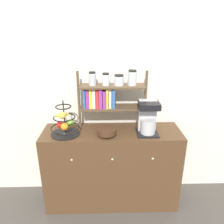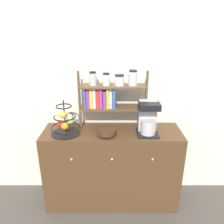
# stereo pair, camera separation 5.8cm
# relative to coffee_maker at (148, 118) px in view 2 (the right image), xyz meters

# --- Properties ---
(ground_plane) EXTENTS (12.00, 12.00, 0.00)m
(ground_plane) POSITION_rel_coffee_maker_xyz_m (-0.36, -0.18, -1.07)
(ground_plane) COLOR #47423D
(wall_back) EXTENTS (7.00, 0.05, 2.60)m
(wall_back) POSITION_rel_coffee_maker_xyz_m (-0.36, 0.31, 0.23)
(wall_back) COLOR silver
(wall_back) RESTS_ON ground_plane
(sideboard) EXTENTS (1.47, 0.46, 0.90)m
(sideboard) POSITION_rel_coffee_maker_xyz_m (-0.36, 0.04, -0.62)
(sideboard) COLOR #4C331E
(sideboard) RESTS_ON ground_plane
(coffee_maker) EXTENTS (0.21, 0.23, 0.34)m
(coffee_maker) POSITION_rel_coffee_maker_xyz_m (0.00, 0.00, 0.00)
(coffee_maker) COLOR black
(coffee_maker) RESTS_ON sideboard
(fruit_stand) EXTENTS (0.29, 0.29, 0.36)m
(fruit_stand) POSITION_rel_coffee_maker_xyz_m (-0.84, -0.02, -0.05)
(fruit_stand) COLOR black
(fruit_stand) RESTS_ON sideboard
(wooden_bowl) EXTENTS (0.19, 0.19, 0.08)m
(wooden_bowl) POSITION_rel_coffee_maker_xyz_m (-0.42, -0.06, -0.12)
(wooden_bowl) COLOR #422819
(wooden_bowl) RESTS_ON sideboard
(shelf_hutch) EXTENTS (0.72, 0.20, 0.63)m
(shelf_hutch) POSITION_rel_coffee_maker_xyz_m (-0.41, 0.13, 0.22)
(shelf_hutch) COLOR brown
(shelf_hutch) RESTS_ON sideboard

